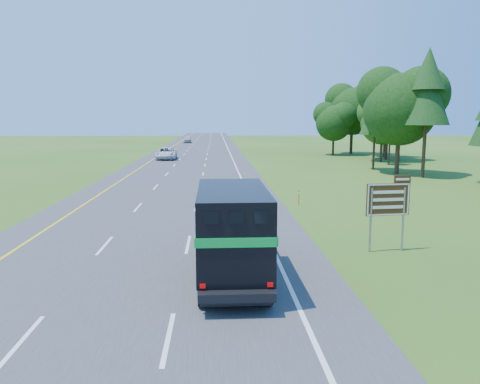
{
  "coord_description": "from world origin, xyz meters",
  "views": [
    {
      "loc": [
        3.06,
        -9.25,
        5.55
      ],
      "look_at": [
        4.47,
        17.05,
        1.43
      ],
      "focal_mm": 35.0,
      "sensor_mm": 36.0,
      "label": 1
    }
  ],
  "objects_px": {
    "far_car": "(187,139)",
    "exit_sign": "(389,202)",
    "horse_truck": "(232,229)",
    "white_suv": "(166,153)"
  },
  "relations": [
    {
      "from": "far_car",
      "to": "exit_sign",
      "type": "bearing_deg",
      "value": -83.47
    },
    {
      "from": "far_car",
      "to": "exit_sign",
      "type": "height_order",
      "value": "exit_sign"
    },
    {
      "from": "horse_truck",
      "to": "exit_sign",
      "type": "height_order",
      "value": "horse_truck"
    },
    {
      "from": "horse_truck",
      "to": "white_suv",
      "type": "relative_size",
      "value": 1.24
    },
    {
      "from": "white_suv",
      "to": "far_car",
      "type": "distance_m",
      "value": 45.6
    },
    {
      "from": "far_car",
      "to": "exit_sign",
      "type": "relative_size",
      "value": 1.39
    },
    {
      "from": "white_suv",
      "to": "far_car",
      "type": "height_order",
      "value": "white_suv"
    },
    {
      "from": "horse_truck",
      "to": "white_suv",
      "type": "bearing_deg",
      "value": 98.16
    },
    {
      "from": "horse_truck",
      "to": "far_car",
      "type": "relative_size",
      "value": 1.63
    },
    {
      "from": "white_suv",
      "to": "far_car",
      "type": "xyz_separation_m",
      "value": [
        0.28,
        45.59,
        -0.06
      ]
    }
  ]
}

